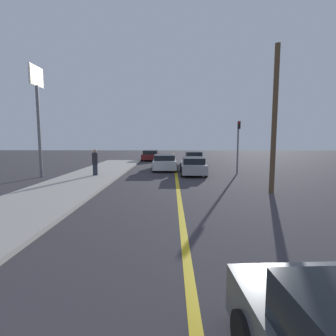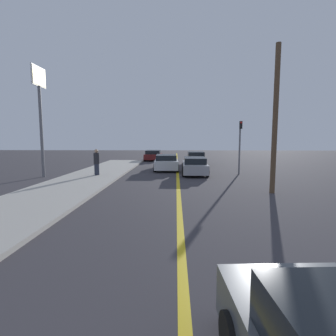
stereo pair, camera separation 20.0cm
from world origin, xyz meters
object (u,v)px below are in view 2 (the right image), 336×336
Objects in this scene: car_far_distant at (166,162)px; traffic_light at (240,142)px; car_oncoming_far at (153,155)px; roadside_sign at (40,97)px; utility_pole at (275,120)px; car_ahead_center at (195,166)px; pedestrian_mid_group at (97,162)px; car_parked_left_lot at (196,159)px.

car_far_distant is 6.27m from traffic_light.
car_oncoming_far is 16.01m from roadside_sign.
roadside_sign is 14.68m from utility_pole.
roadside_sign is 1.06× the size of utility_pole.
car_far_distant is 1.08× the size of car_oncoming_far.
utility_pole reaches higher than car_ahead_center.
car_oncoming_far is 2.39× the size of pedestrian_mid_group.
traffic_light is at bearing 89.83° from utility_pole.
roadside_sign is (-13.72, -1.78, 2.96)m from traffic_light.
roadside_sign is (-6.33, -13.92, 4.73)m from car_oncoming_far.
car_far_distant is 9.78m from car_oncoming_far.
car_ahead_center is 1.18× the size of traffic_light.
pedestrian_mid_group is at bearing -101.30° from car_oncoming_far.
roadside_sign reaches higher than traffic_light.
utility_pole is at bearing -62.88° from car_ahead_center.
traffic_light reaches higher than car_oncoming_far.
car_parked_left_lot reaches higher than car_far_distant.
traffic_light reaches higher than car_ahead_center.
roadside_sign is at bearing 179.96° from pedestrian_mid_group.
pedestrian_mid_group is (-7.35, -8.65, 0.39)m from car_parked_left_lot.
car_ahead_center is at bearing -94.49° from car_parked_left_lot.
car_ahead_center is 1.09× the size of car_oncoming_far.
car_parked_left_lot reaches higher than car_ahead_center.
car_far_distant reaches higher than car_ahead_center.
car_ahead_center is 2.59× the size of pedestrian_mid_group.
pedestrian_mid_group is (-6.75, -1.70, 0.40)m from car_ahead_center.
utility_pole is at bearing -69.22° from car_oncoming_far.
utility_pole is at bearing -26.29° from pedestrian_mid_group.
car_oncoming_far is at bearing 121.32° from traffic_light.
car_ahead_center reaches higher than car_oncoming_far.
pedestrian_mid_group is 0.45× the size of traffic_light.
car_oncoming_far is 0.60× the size of utility_pole.
pedestrian_mid_group is 5.68m from roadside_sign.
traffic_light is 0.53× the size of roadside_sign.
car_oncoming_far is 14.32m from traffic_light.
car_parked_left_lot is 0.58× the size of utility_pole.
car_parked_left_lot is 11.36m from pedestrian_mid_group.
utility_pole is (5.44, -9.28, 2.84)m from car_far_distant.
car_parked_left_lot is at bearing 111.33° from traffic_light.
car_parked_left_lot is 0.96× the size of car_oncoming_far.
car_far_distant is 5.13m from car_parked_left_lot.
utility_pole reaches higher than car_far_distant.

